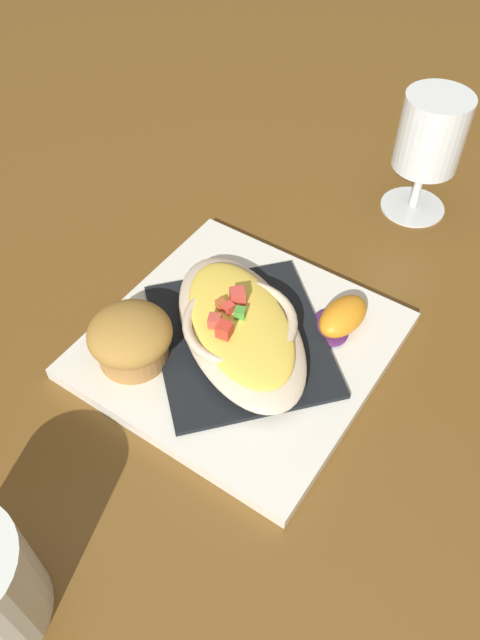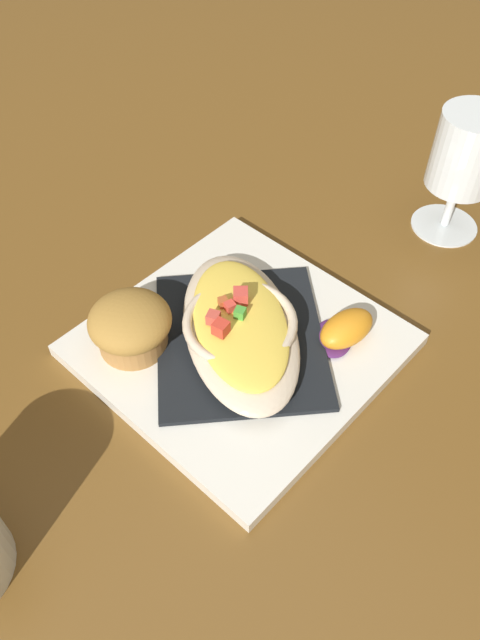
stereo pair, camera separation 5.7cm
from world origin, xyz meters
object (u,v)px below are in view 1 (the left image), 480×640
(gratin_dish, at_px, (240,326))
(muffin, at_px, (131,338))
(orange_garnish, at_px, (341,318))
(stemmed_glass, at_px, (430,140))
(square_plate, at_px, (240,345))

(gratin_dish, relative_size, muffin, 2.86)
(orange_garnish, xyz_separation_m, stemmed_glass, (-0.23, -0.02, 0.07))
(orange_garnish, relative_size, stemmed_glass, 0.51)
(muffin, xyz_separation_m, stemmed_glass, (-0.36, 0.13, 0.05))
(gratin_dish, relative_size, stemmed_glass, 1.53)
(gratin_dish, bearing_deg, orange_garnish, 133.43)
(muffin, distance_m, orange_garnish, 0.20)
(square_plate, distance_m, muffin, 0.11)
(muffin, relative_size, orange_garnish, 1.05)
(square_plate, height_order, gratin_dish, gratin_dish)
(gratin_dish, height_order, muffin, muffin)
(square_plate, relative_size, stemmed_glass, 1.79)
(muffin, relative_size, stemmed_glass, 0.54)
(square_plate, relative_size, orange_garnish, 3.52)
(gratin_dish, height_order, stemmed_glass, stemmed_glass)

